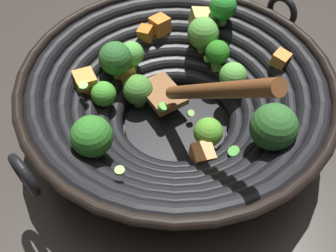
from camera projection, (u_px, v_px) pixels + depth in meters
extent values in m
plane|color=#332D28|center=(176.00, 127.00, 0.58)|extent=(4.00, 4.00, 0.00)
cylinder|color=black|center=(176.00, 125.00, 0.58)|extent=(0.15, 0.15, 0.01)
torus|color=black|center=(176.00, 118.00, 0.57)|extent=(0.21, 0.21, 0.03)
torus|color=black|center=(176.00, 113.00, 0.56)|extent=(0.24, 0.24, 0.03)
torus|color=black|center=(176.00, 108.00, 0.55)|extent=(0.27, 0.27, 0.03)
torus|color=black|center=(176.00, 102.00, 0.54)|extent=(0.31, 0.31, 0.03)
torus|color=black|center=(176.00, 97.00, 0.53)|extent=(0.34, 0.34, 0.03)
torus|color=black|center=(177.00, 91.00, 0.52)|extent=(0.37, 0.37, 0.03)
torus|color=black|center=(177.00, 85.00, 0.51)|extent=(0.40, 0.40, 0.03)
torus|color=black|center=(177.00, 78.00, 0.51)|extent=(0.42, 0.42, 0.01)
torus|color=black|center=(282.00, 12.00, 0.60)|extent=(0.05, 0.04, 0.05)
torus|color=black|center=(24.00, 175.00, 0.41)|extent=(0.05, 0.04, 0.05)
cylinder|color=#6A9E3A|center=(207.00, 143.00, 0.54)|extent=(0.02, 0.02, 0.02)
sphere|color=#57A02D|center=(208.00, 132.00, 0.52)|extent=(0.04, 0.04, 0.04)
cylinder|color=#5C9C39|center=(139.00, 101.00, 0.59)|extent=(0.02, 0.02, 0.01)
sphere|color=#458332|center=(138.00, 90.00, 0.58)|extent=(0.05, 0.05, 0.05)
cylinder|color=#619B39|center=(202.00, 49.00, 0.61)|extent=(0.03, 0.02, 0.02)
sphere|color=#579F40|center=(203.00, 33.00, 0.59)|extent=(0.05, 0.05, 0.05)
cylinder|color=#66A14C|center=(133.00, 67.00, 0.60)|extent=(0.02, 0.02, 0.02)
sphere|color=#55AA44|center=(131.00, 54.00, 0.58)|extent=(0.04, 0.04, 0.04)
cylinder|color=#78AF3B|center=(268.00, 144.00, 0.48)|extent=(0.03, 0.03, 0.03)
sphere|color=#2B5F28|center=(274.00, 127.00, 0.46)|extent=(0.06, 0.06, 0.06)
cylinder|color=#77AD4C|center=(106.00, 105.00, 0.56)|extent=(0.01, 0.02, 0.02)
sphere|color=green|center=(103.00, 94.00, 0.54)|extent=(0.04, 0.04, 0.04)
cylinder|color=#8CAE56|center=(96.00, 151.00, 0.47)|extent=(0.03, 0.03, 0.02)
sphere|color=#2D7525|center=(92.00, 136.00, 0.45)|extent=(0.05, 0.05, 0.05)
cylinder|color=#709F3B|center=(231.00, 89.00, 0.57)|extent=(0.02, 0.02, 0.02)
sphere|color=#58A843|center=(233.00, 76.00, 0.55)|extent=(0.04, 0.04, 0.04)
cylinder|color=#84BC59|center=(118.00, 74.00, 0.59)|extent=(0.02, 0.02, 0.02)
sphere|color=#2D652B|center=(115.00, 58.00, 0.56)|extent=(0.05, 0.05, 0.05)
cylinder|color=#79AD53|center=(221.00, 20.00, 0.60)|extent=(0.02, 0.02, 0.02)
sphere|color=#278A2C|center=(223.00, 7.00, 0.58)|extent=(0.04, 0.04, 0.04)
cylinder|color=#74A346|center=(216.00, 65.00, 0.60)|extent=(0.03, 0.02, 0.02)
sphere|color=#26751C|center=(217.00, 52.00, 0.58)|extent=(0.04, 0.04, 0.04)
cube|color=#D8B867|center=(200.00, 19.00, 0.60)|extent=(0.03, 0.03, 0.03)
cube|color=orange|center=(126.00, 73.00, 0.59)|extent=(0.03, 0.04, 0.03)
cube|color=orange|center=(146.00, 33.00, 0.61)|extent=(0.03, 0.03, 0.02)
cube|color=#D57E3D|center=(202.00, 155.00, 0.51)|extent=(0.03, 0.03, 0.03)
cube|color=orange|center=(85.00, 82.00, 0.54)|extent=(0.04, 0.04, 0.03)
cube|color=orange|center=(157.00, 25.00, 0.61)|extent=(0.04, 0.04, 0.03)
cube|color=orange|center=(281.00, 59.00, 0.55)|extent=(0.03, 0.03, 0.02)
cylinder|color=#6BC651|center=(163.00, 108.00, 0.54)|extent=(0.02, 0.02, 0.01)
cylinder|color=#99D166|center=(83.00, 86.00, 0.52)|extent=(0.01, 0.01, 0.01)
cylinder|color=#6BC651|center=(96.00, 87.00, 0.54)|extent=(0.01, 0.01, 0.01)
cylinder|color=#56B247|center=(234.00, 152.00, 0.49)|extent=(0.02, 0.02, 0.01)
cylinder|color=#99D166|center=(120.00, 171.00, 0.42)|extent=(0.01, 0.01, 0.01)
cylinder|color=#99D166|center=(190.00, 111.00, 0.57)|extent=(0.01, 0.01, 0.01)
cylinder|color=#6BC651|center=(287.00, 118.00, 0.46)|extent=(0.02, 0.02, 0.01)
cylinder|color=#56B247|center=(169.00, 104.00, 0.57)|extent=(0.02, 0.02, 0.01)
cylinder|color=#6BC651|center=(208.00, 59.00, 0.59)|extent=(0.01, 0.01, 0.01)
cylinder|color=#6BC651|center=(114.00, 67.00, 0.57)|extent=(0.02, 0.02, 0.01)
cube|color=brown|center=(162.00, 93.00, 0.57)|extent=(0.08, 0.07, 0.01)
cylinder|color=brown|center=(212.00, 91.00, 0.44)|extent=(0.18, 0.09, 0.17)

